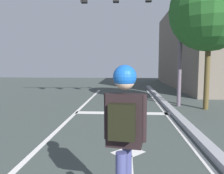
# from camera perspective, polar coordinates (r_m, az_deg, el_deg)

# --- Properties ---
(lane_line_center) EXTENTS (0.12, 20.00, 0.01)m
(lane_line_center) POSITION_cam_1_polar(r_m,az_deg,el_deg) (5.51, -16.23, -12.77)
(lane_line_center) COLOR silver
(lane_line_center) RESTS_ON ground
(lane_line_curbside) EXTENTS (0.12, 20.00, 0.01)m
(lane_line_curbside) POSITION_cam_1_polar(r_m,az_deg,el_deg) (5.39, 19.39, -13.29)
(lane_line_curbside) COLOR silver
(lane_line_curbside) RESTS_ON ground
(stop_bar) EXTENTS (3.40, 0.40, 0.01)m
(stop_bar) POSITION_cam_1_polar(r_m,az_deg,el_deg) (7.95, 2.76, -6.78)
(stop_bar) COLOR silver
(stop_bar) RESTS_ON ground
(lane_arrow_stem) EXTENTS (0.16, 1.40, 0.01)m
(lane_arrow_stem) POSITION_cam_1_polar(r_m,az_deg,el_deg) (3.79, 4.32, -21.46)
(lane_arrow_stem) COLOR silver
(lane_arrow_stem) RESTS_ON ground
(lane_arrow_head) EXTENTS (0.71, 0.71, 0.01)m
(lane_arrow_head) POSITION_cam_1_polar(r_m,az_deg,el_deg) (4.56, 4.20, -16.55)
(lane_arrow_head) COLOR silver
(lane_arrow_head) RESTS_ON ground
(curb_strip) EXTENTS (0.24, 24.00, 0.14)m
(curb_strip) POSITION_cam_1_polar(r_m,az_deg,el_deg) (5.44, 22.02, -12.46)
(curb_strip) COLOR #94949B
(curb_strip) RESTS_ON ground
(skater) EXTENTS (0.45, 0.62, 1.65)m
(skater) POSITION_cam_1_polar(r_m,az_deg,el_deg) (2.32, 3.20, -9.34)
(skater) COLOR #3C4074
(skater) RESTS_ON skateboard
(traffic_signal_mast) EXTENTS (5.37, 0.34, 5.30)m
(traffic_signal_mast) POSITION_cam_1_polar(r_m,az_deg,el_deg) (9.53, 7.71, 18.95)
(traffic_signal_mast) COLOR #5D5260
(traffic_signal_mast) RESTS_ON ground
(roadside_tree) EXTENTS (3.01, 3.01, 5.25)m
(roadside_tree) POSITION_cam_1_polar(r_m,az_deg,el_deg) (9.41, 24.10, 17.59)
(roadside_tree) COLOR #4F4223
(roadside_tree) RESTS_ON ground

